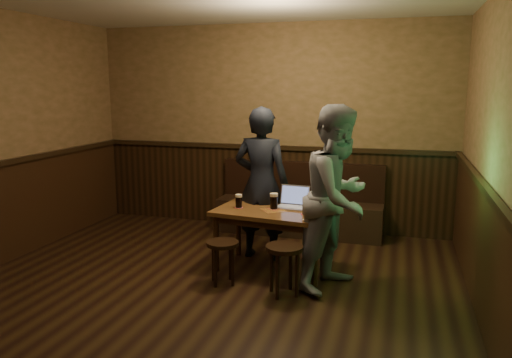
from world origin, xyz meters
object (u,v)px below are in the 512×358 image
Objects in this scene: pub_table at (273,218)px; person_grey at (338,198)px; pint_left at (239,201)px; person_suit at (261,183)px; laptop at (293,202)px; pint_mid at (274,201)px; stool_right at (284,256)px; bench at (300,211)px; pint_right at (306,206)px; stool_left at (223,250)px.

person_grey is at bearing -14.18° from pub_table.
person_suit is at bearing 65.90° from pint_left.
pint_mid is at bearing -137.48° from laptop.
pint_mid is (0.38, 0.05, 0.01)m from pint_left.
pint_left is at bearing -172.31° from pint_mid.
stool_right is at bearing -43.00° from pint_left.
pint_left is 0.08× the size of person_grey.
bench is 1.31m from laptop.
person_grey reaches higher than bench.
pub_table is at bearing -90.00° from bench.
person_grey is (1.11, -0.27, 0.16)m from pint_left.
laptop is 0.20× the size of person_suit.
pub_table is 0.69m from stool_right.
pint_left is at bearing 137.00° from stool_right.
pint_right is at bearing -5.47° from pint_left.
pint_mid is (-0.01, -1.37, 0.44)m from bench.
pint_left is 0.86× the size of pint_mid.
pub_table reaches higher than stool_right.
pub_table is at bearing -79.74° from pint_mid.
stool_left is 2.91× the size of pint_left.
pint_right is at bearing 83.95° from person_grey.
person_suit is at bearing 80.40° from person_grey.
stool_right is at bearing -59.94° from pub_table.
pint_right reaches higher than stool_left.
stool_left is at bearing -89.78° from pint_left.
pint_mid is 0.81m from person_grey.
pint_left is 1.15m from person_grey.
person_grey is (0.54, -0.46, 0.18)m from laptop.
pint_mid is at bearing -90.38° from bench.
pint_right reaches higher than pint_left.
pint_mid is at bearing 129.06° from person_suit.
pint_mid is 0.23m from laptop.
laptop is at bearing -82.00° from bench.
person_grey reaches higher than laptop.
person_suit reaches higher than pub_table.
stool_right is (0.27, -2.04, 0.08)m from bench.
pint_right is at bearing 30.82° from stool_left.
pint_left is at bearing 90.22° from stool_left.
pint_left is 0.39m from pint_mid.
stool_right is at bearing -67.51° from pint_mid.
laptop is 0.46m from person_suit.
person_suit reaches higher than laptop.
bench reaches higher than pint_left.
pub_table is at bearing 92.89° from person_grey.
laptop reaches higher than stool_right.
bench reaches higher than stool_right.
pub_table is at bearing 168.74° from pint_right.
stool_right is 0.28× the size of person_suit.
person_suit is (0.16, 0.35, 0.14)m from pint_left.
bench is at bearing 74.66° from pint_left.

